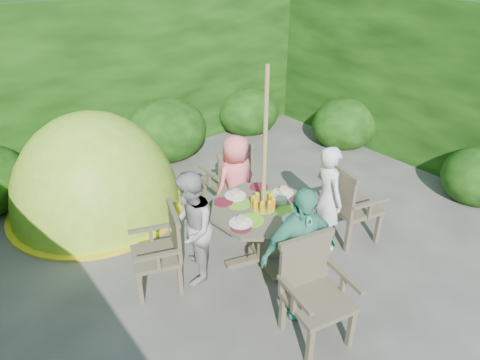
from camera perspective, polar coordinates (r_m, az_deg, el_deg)
ground at (r=4.81m, az=3.93°, el=-11.87°), size 60.00×60.00×0.00m
hedge_enclosure at (r=5.08m, az=-5.65°, el=6.92°), size 9.00×9.00×2.50m
patio_table at (r=4.61m, az=3.11°, el=-4.84°), size 1.47×1.47×0.82m
parasol_pole at (r=4.34m, az=3.24°, el=0.89°), size 0.05×0.05×2.20m
garden_chair_right at (r=5.14m, az=14.31°, el=-2.97°), size 0.62×0.66×0.94m
garden_chair_left at (r=4.41m, az=-10.32°, el=-9.02°), size 0.59×0.63×0.86m
garden_chair_back at (r=5.53m, az=-1.43°, el=0.30°), size 0.57×0.52×0.92m
garden_chair_front at (r=3.90m, az=9.74°, el=-14.16°), size 0.64×0.59×0.93m
child_right at (r=4.92m, az=11.62°, el=-2.36°), size 0.42×0.53×1.26m
child_left at (r=4.37m, az=-6.60°, el=-6.50°), size 0.73×0.76×1.24m
child_back at (r=5.23m, az=-0.51°, el=-0.16°), size 0.61×0.41×1.20m
child_front at (r=3.98m, az=7.88°, el=-9.63°), size 0.84×0.49×1.34m
dome_tent at (r=6.14m, az=-18.23°, el=-3.50°), size 2.76×2.76×2.66m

